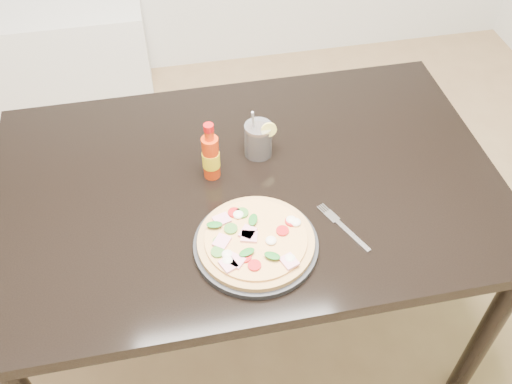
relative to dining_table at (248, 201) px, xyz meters
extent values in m
cube|color=black|center=(0.00, 0.00, 0.06)|extent=(1.40, 0.90, 0.04)
cylinder|color=black|center=(0.64, -0.39, -0.31)|extent=(0.06, 0.06, 0.71)
cylinder|color=black|center=(-0.64, 0.39, -0.31)|extent=(0.06, 0.06, 0.71)
cylinder|color=black|center=(0.64, 0.39, -0.31)|extent=(0.06, 0.06, 0.71)
cylinder|color=#232325|center=(-0.02, -0.23, 0.09)|extent=(0.31, 0.31, 0.02)
cylinder|color=tan|center=(-0.02, -0.23, 0.11)|extent=(0.29, 0.29, 0.01)
cylinder|color=#E8BD65|center=(-0.02, -0.23, 0.12)|extent=(0.25, 0.25, 0.01)
cube|color=pink|center=(-0.10, -0.16, 0.12)|extent=(0.05, 0.04, 0.01)
cube|color=pink|center=(-0.10, -0.30, 0.12)|extent=(0.05, 0.05, 0.01)
cube|color=pink|center=(-0.08, -0.29, 0.12)|extent=(0.05, 0.05, 0.01)
cube|color=pink|center=(0.04, -0.32, 0.12)|extent=(0.05, 0.05, 0.01)
cube|color=pink|center=(-0.04, -0.23, 0.12)|extent=(0.05, 0.04, 0.01)
cube|color=pink|center=(-0.11, -0.23, 0.12)|extent=(0.05, 0.05, 0.01)
cube|color=pink|center=(-0.04, -0.21, 0.12)|extent=(0.05, 0.05, 0.01)
cylinder|color=red|center=(-0.06, -0.29, 0.12)|extent=(0.03, 0.03, 0.01)
cylinder|color=red|center=(0.07, -0.20, 0.12)|extent=(0.03, 0.03, 0.01)
cylinder|color=red|center=(-0.04, -0.31, 0.12)|extent=(0.03, 0.03, 0.01)
cylinder|color=red|center=(-0.06, -0.14, 0.12)|extent=(0.03, 0.03, 0.01)
cylinder|color=red|center=(0.05, -0.22, 0.12)|extent=(0.03, 0.03, 0.01)
cylinder|color=#397426|center=(-0.08, -0.19, 0.12)|extent=(0.03, 0.03, 0.01)
cylinder|color=#397426|center=(-0.04, -0.15, 0.12)|extent=(0.03, 0.03, 0.01)
cylinder|color=#397426|center=(-0.12, -0.26, 0.12)|extent=(0.03, 0.03, 0.01)
cylinder|color=#397426|center=(-0.11, -0.23, 0.12)|extent=(0.03, 0.03, 0.01)
ellipsoid|color=#EDE6CC|center=(0.04, -0.31, 0.12)|extent=(0.03, 0.03, 0.01)
ellipsoid|color=#EDE6CC|center=(-0.10, -0.27, 0.12)|extent=(0.03, 0.03, 0.01)
ellipsoid|color=#EDE6CC|center=(0.07, -0.20, 0.12)|extent=(0.03, 0.03, 0.01)
ellipsoid|color=#EDE6CC|center=(-0.05, -0.15, 0.12)|extent=(0.03, 0.03, 0.01)
ellipsoid|color=#EDE6CC|center=(0.08, -0.20, 0.12)|extent=(0.03, 0.03, 0.01)
ellipsoid|color=#EDE6CC|center=(0.01, -0.25, 0.12)|extent=(0.03, 0.03, 0.01)
ellipsoid|color=#EDE6CC|center=(-0.10, -0.29, 0.12)|extent=(0.03, 0.03, 0.01)
ellipsoid|color=#196A1D|center=(-0.12, -0.18, 0.13)|extent=(0.04, 0.03, 0.00)
ellipsoid|color=#196A1D|center=(-0.05, -0.28, 0.13)|extent=(0.04, 0.03, 0.00)
ellipsoid|color=#196A1D|center=(-0.02, -0.18, 0.13)|extent=(0.04, 0.05, 0.00)
ellipsoid|color=#196A1D|center=(0.00, -0.30, 0.13)|extent=(0.05, 0.04, 0.00)
cylinder|color=red|center=(-0.09, 0.04, 0.15)|extent=(0.05, 0.05, 0.13)
cylinder|color=yellow|center=(-0.09, 0.04, 0.14)|extent=(0.05, 0.05, 0.05)
cylinder|color=red|center=(-0.09, 0.04, 0.23)|extent=(0.02, 0.02, 0.03)
cylinder|color=red|center=(-0.09, 0.04, 0.26)|extent=(0.03, 0.03, 0.02)
cylinder|color=black|center=(0.05, 0.10, 0.13)|extent=(0.07, 0.07, 0.09)
cylinder|color=silver|center=(0.05, 0.10, 0.13)|extent=(0.08, 0.08, 0.10)
cylinder|color=#F2E059|center=(0.08, 0.08, 0.18)|extent=(0.04, 0.01, 0.04)
cylinder|color=#B2B2B7|center=(0.04, 0.11, 0.16)|extent=(0.03, 0.06, 0.17)
cube|color=silver|center=(0.22, -0.25, 0.09)|extent=(0.06, 0.11, 0.00)
cube|color=silver|center=(0.19, -0.17, 0.09)|extent=(0.04, 0.05, 0.00)
cube|color=silver|center=(0.17, -0.15, 0.09)|extent=(0.02, 0.03, 0.00)
cube|color=silver|center=(0.17, -0.15, 0.09)|extent=(0.02, 0.03, 0.00)
cube|color=silver|center=(0.18, -0.14, 0.09)|extent=(0.02, 0.03, 0.00)
cube|color=silver|center=(0.18, -0.14, 0.09)|extent=(0.02, 0.03, 0.00)
cube|color=white|center=(-0.94, 1.52, -0.42)|extent=(1.40, 0.34, 0.50)
camera|label=1|loc=(-0.19, -1.08, 1.21)|focal=40.00mm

